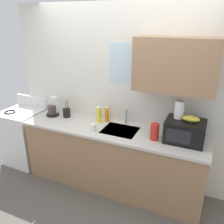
% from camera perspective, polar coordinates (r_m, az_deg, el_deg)
% --- Properties ---
extents(kitchen_wall_assembly, '(3.30, 0.42, 2.50)m').
position_cam_1_polar(kitchen_wall_assembly, '(3.24, 4.43, 4.83)').
color(kitchen_wall_assembly, silver).
rests_on(kitchen_wall_assembly, ground).
extents(counter_unit, '(2.53, 0.63, 0.90)m').
position_cam_1_polar(counter_unit, '(3.39, 0.03, -10.94)').
color(counter_unit, '#9E7551').
rests_on(counter_unit, ground).
extents(sink_faucet, '(0.03, 0.03, 0.23)m').
position_cam_1_polar(sink_faucet, '(3.30, 3.41, -1.08)').
color(sink_faucet, '#B2B5BA').
rests_on(sink_faucet, counter_unit).
extents(stove_range, '(0.60, 0.60, 1.08)m').
position_cam_1_polar(stove_range, '(4.23, -20.46, -5.46)').
color(stove_range, white).
rests_on(stove_range, ground).
extents(microwave, '(0.46, 0.35, 0.27)m').
position_cam_1_polar(microwave, '(2.95, 17.20, -4.46)').
color(microwave, black).
rests_on(microwave, counter_unit).
extents(banana_bunch, '(0.20, 0.11, 0.07)m').
position_cam_1_polar(banana_bunch, '(2.88, 18.56, -1.56)').
color(banana_bunch, gold).
rests_on(banana_bunch, microwave).
extents(paper_towel_roll, '(0.11, 0.11, 0.22)m').
position_cam_1_polar(paper_towel_roll, '(2.91, 15.93, 0.60)').
color(paper_towel_roll, white).
rests_on(paper_towel_roll, microwave).
extents(coffee_maker, '(0.19, 0.21, 0.28)m').
position_cam_1_polar(coffee_maker, '(3.72, -13.96, 0.85)').
color(coffee_maker, black).
rests_on(coffee_maker, counter_unit).
extents(dish_soap_bottle_orange, '(0.06, 0.06, 0.25)m').
position_cam_1_polar(dish_soap_bottle_orange, '(3.37, -1.26, -0.47)').
color(dish_soap_bottle_orange, orange).
rests_on(dish_soap_bottle_orange, counter_unit).
extents(dish_soap_bottle_yellow, '(0.07, 0.07, 0.25)m').
position_cam_1_polar(dish_soap_bottle_yellow, '(3.36, -3.19, -0.51)').
color(dish_soap_bottle_yellow, yellow).
rests_on(dish_soap_bottle_yellow, counter_unit).
extents(cereal_canister, '(0.10, 0.10, 0.21)m').
position_cam_1_polar(cereal_canister, '(2.92, 10.27, -4.72)').
color(cereal_canister, red).
rests_on(cereal_canister, counter_unit).
extents(mug_white, '(0.08, 0.08, 0.09)m').
position_cam_1_polar(mug_white, '(3.13, -4.60, -3.73)').
color(mug_white, white).
rests_on(mug_white, counter_unit).
extents(utensil_crock, '(0.11, 0.11, 0.27)m').
position_cam_1_polar(utensil_crock, '(3.61, -10.90, -0.12)').
color(utensil_crock, black).
rests_on(utensil_crock, counter_unit).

